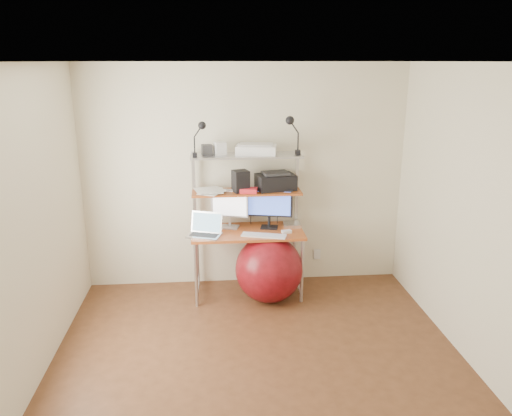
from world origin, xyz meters
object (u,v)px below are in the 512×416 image
Objects in this scene: monitor_silver at (230,206)px; exercise_ball at (269,269)px; monitor_black at (269,205)px; printer at (276,181)px; laptop at (205,230)px.

monitor_silver is 0.81m from exercise_ball.
printer is at bearing 57.55° from monitor_black.
exercise_ball is at bearing -84.30° from monitor_black.
monitor_black is at bearing -145.71° from printer.
monitor_silver is 0.43m from monitor_black.
printer is at bearing 37.71° from laptop.
laptop is (-0.70, -0.19, -0.20)m from monitor_black.
monitor_silver is at bearing 141.40° from exercise_ball.
laptop is at bearing -153.10° from monitor_black.
laptop is 0.56× the size of exercise_ball.
exercise_ball is (-0.11, -0.35, -0.88)m from printer.
monitor_silver is 1.01× the size of printer.
printer is at bearing 72.99° from exercise_ball.
printer is at bearing 18.85° from monitor_silver.
printer is 0.63× the size of exercise_ball.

